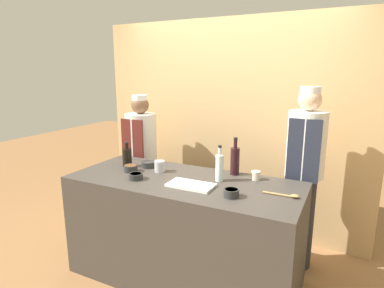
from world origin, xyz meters
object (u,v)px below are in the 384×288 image
sauce_bowl_yellow (136,176)px  cutting_board (191,185)px  wooden_spoon (286,195)px  sauce_bowl_brown (131,168)px  bottle_soy (127,157)px  sauce_bowl_green (148,164)px  cup_steel (160,166)px  sauce_bowl_white (231,193)px  bottle_clear (219,167)px  cup_cream (256,175)px  bottle_wine (235,160)px  chef_right (304,173)px  chef_left (142,158)px

sauce_bowl_yellow → cutting_board: 0.51m
sauce_bowl_yellow → wooden_spoon: bearing=8.1°
cutting_board → wooden_spoon: (0.73, 0.12, 0.00)m
sauce_bowl_brown → bottle_soy: 0.19m
sauce_bowl_green → wooden_spoon: (1.34, -0.17, -0.02)m
cup_steel → bottle_soy: bearing=179.1°
sauce_bowl_white → sauce_bowl_brown: bearing=171.0°
bottle_clear → wooden_spoon: 0.60m
sauce_bowl_white → sauce_bowl_yellow: 0.87m
cup_cream → bottle_soy: bearing=-172.1°
sauce_bowl_green → cup_steel: 0.19m
sauce_bowl_green → cutting_board: 0.67m
sauce_bowl_green → bottle_wine: 0.84m
sauce_bowl_yellow → bottle_soy: 0.42m
sauce_bowl_brown → cup_steel: (0.24, 0.12, 0.02)m
cutting_board → wooden_spoon: bearing=9.3°
cup_cream → wooden_spoon: 0.41m
cup_cream → cutting_board: bearing=-137.1°
cup_cream → chef_right: 0.51m
sauce_bowl_green → chef_left: bearing=131.1°
sauce_bowl_white → chef_right: (0.40, 0.83, -0.03)m
wooden_spoon → chef_right: (0.04, 0.65, -0.01)m
sauce_bowl_white → bottle_soy: (-1.17, 0.29, 0.06)m
bottle_soy → cup_steel: 0.38m
cutting_board → chef_left: size_ratio=0.24×
cutting_board → bottle_wine: 0.51m
sauce_bowl_yellow → cup_steel: (0.07, 0.27, 0.02)m
cup_cream → chef_right: (0.34, 0.38, -0.04)m
bottle_wine → sauce_bowl_brown: bearing=-158.6°
cup_steel → cup_cream: size_ratio=1.34×
chef_left → wooden_spoon: bearing=-20.2°
bottle_wine → bottle_soy: bottle_wine is taller
cutting_board → wooden_spoon: size_ratio=1.40×
sauce_bowl_yellow → wooden_spoon: (1.23, 0.18, -0.02)m
sauce_bowl_green → wooden_spoon: size_ratio=0.48×
sauce_bowl_brown → bottle_wine: size_ratio=0.37×
cutting_board → cup_cream: 0.58m
bottle_wine → cup_steel: (-0.65, -0.23, -0.08)m
bottle_wine → bottle_soy: 1.05m
chef_right → bottle_wine: bearing=-150.1°
cup_cream → chef_right: bearing=47.4°
sauce_bowl_yellow → bottle_clear: size_ratio=0.40×
cup_steel → cutting_board: bearing=-26.6°
sauce_bowl_brown → bottle_soy: bottle_soy is taller
sauce_bowl_yellow → bottle_clear: bottle_clear is taller
bottle_soy → cup_steel: bearing=-0.9°
sauce_bowl_green → chef_left: chef_left is taller
cutting_board → cup_cream: bearing=42.9°
bottle_clear → chef_right: 0.83m
cup_steel → wooden_spoon: cup_steel is taller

